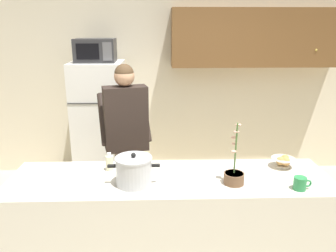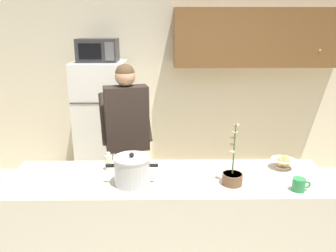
{
  "view_description": "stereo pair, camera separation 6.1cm",
  "coord_description": "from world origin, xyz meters",
  "px_view_note": "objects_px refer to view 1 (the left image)",
  "views": [
    {
      "loc": [
        -0.1,
        -2.36,
        2.06
      ],
      "look_at": [
        0.0,
        0.55,
        1.17
      ],
      "focal_mm": 35.88,
      "sensor_mm": 36.0,
      "label": 1
    },
    {
      "loc": [
        -0.04,
        -2.37,
        2.06
      ],
      "look_at": [
        0.0,
        0.55,
        1.17
      ],
      "focal_mm": 35.88,
      "sensor_mm": 36.0,
      "label": 2
    }
  ],
  "objects_px": {
    "cooking_pot": "(134,171)",
    "potted_orchid": "(234,175)",
    "coffee_mug": "(300,183)",
    "refrigerator": "(100,124)",
    "bread_bowl": "(283,162)",
    "microwave": "(95,50)",
    "bottle_near_edge": "(109,162)",
    "person_near_pot": "(126,127)"
  },
  "relations": [
    {
      "from": "cooking_pot",
      "to": "potted_orchid",
      "type": "bearing_deg",
      "value": -1.23
    },
    {
      "from": "potted_orchid",
      "to": "person_near_pot",
      "type": "bearing_deg",
      "value": 131.08
    },
    {
      "from": "coffee_mug",
      "to": "bread_bowl",
      "type": "distance_m",
      "value": 0.39
    },
    {
      "from": "coffee_mug",
      "to": "refrigerator",
      "type": "bearing_deg",
      "value": 130.29
    },
    {
      "from": "bread_bowl",
      "to": "bottle_near_edge",
      "type": "relative_size",
      "value": 1.3
    },
    {
      "from": "person_near_pot",
      "to": "cooking_pot",
      "type": "height_order",
      "value": "person_near_pot"
    },
    {
      "from": "microwave",
      "to": "bottle_near_edge",
      "type": "height_order",
      "value": "microwave"
    },
    {
      "from": "bottle_near_edge",
      "to": "coffee_mug",
      "type": "bearing_deg",
      "value": -15.03
    },
    {
      "from": "refrigerator",
      "to": "bread_bowl",
      "type": "xyz_separation_m",
      "value": [
        1.78,
        -1.69,
        0.17
      ]
    },
    {
      "from": "microwave",
      "to": "cooking_pot",
      "type": "xyz_separation_m",
      "value": [
        0.57,
        -1.93,
        -0.72
      ]
    },
    {
      "from": "refrigerator",
      "to": "person_near_pot",
      "type": "bearing_deg",
      "value": -66.05
    },
    {
      "from": "person_near_pot",
      "to": "microwave",
      "type": "bearing_deg",
      "value": 114.45
    },
    {
      "from": "coffee_mug",
      "to": "potted_orchid",
      "type": "bearing_deg",
      "value": 166.64
    },
    {
      "from": "bread_bowl",
      "to": "bottle_near_edge",
      "type": "xyz_separation_m",
      "value": [
        -1.43,
        -0.01,
        0.02
      ]
    },
    {
      "from": "refrigerator",
      "to": "bottle_near_edge",
      "type": "xyz_separation_m",
      "value": [
        0.35,
        -1.7,
        0.19
      ]
    },
    {
      "from": "microwave",
      "to": "bottle_near_edge",
      "type": "xyz_separation_m",
      "value": [
        0.35,
        -1.68,
        -0.76
      ]
    },
    {
      "from": "person_near_pot",
      "to": "bread_bowl",
      "type": "height_order",
      "value": "person_near_pot"
    },
    {
      "from": "refrigerator",
      "to": "microwave",
      "type": "height_order",
      "value": "microwave"
    },
    {
      "from": "cooking_pot",
      "to": "potted_orchid",
      "type": "xyz_separation_m",
      "value": [
        0.74,
        -0.02,
        -0.04
      ]
    },
    {
      "from": "refrigerator",
      "to": "cooking_pot",
      "type": "xyz_separation_m",
      "value": [
        0.57,
        -1.95,
        0.22
      ]
    },
    {
      "from": "person_near_pot",
      "to": "bottle_near_edge",
      "type": "distance_m",
      "value": 0.75
    },
    {
      "from": "refrigerator",
      "to": "bottle_near_edge",
      "type": "height_order",
      "value": "refrigerator"
    },
    {
      "from": "coffee_mug",
      "to": "potted_orchid",
      "type": "xyz_separation_m",
      "value": [
        -0.45,
        0.11,
        0.02
      ]
    },
    {
      "from": "coffee_mug",
      "to": "bread_bowl",
      "type": "relative_size",
      "value": 0.67
    },
    {
      "from": "cooking_pot",
      "to": "coffee_mug",
      "type": "bearing_deg",
      "value": -5.92
    },
    {
      "from": "refrigerator",
      "to": "bread_bowl",
      "type": "relative_size",
      "value": 8.25
    },
    {
      "from": "coffee_mug",
      "to": "bottle_near_edge",
      "type": "relative_size",
      "value": 0.87
    },
    {
      "from": "bread_bowl",
      "to": "refrigerator",
      "type": "bearing_deg",
      "value": 136.5
    },
    {
      "from": "refrigerator",
      "to": "coffee_mug",
      "type": "xyz_separation_m",
      "value": [
        1.76,
        -2.08,
        0.16
      ]
    },
    {
      "from": "cooking_pot",
      "to": "refrigerator",
      "type": "bearing_deg",
      "value": 106.22
    },
    {
      "from": "bread_bowl",
      "to": "coffee_mug",
      "type": "bearing_deg",
      "value": -92.76
    },
    {
      "from": "bread_bowl",
      "to": "cooking_pot",
      "type": "bearing_deg",
      "value": -167.68
    },
    {
      "from": "cooking_pot",
      "to": "bottle_near_edge",
      "type": "distance_m",
      "value": 0.33
    },
    {
      "from": "person_near_pot",
      "to": "potted_orchid",
      "type": "height_order",
      "value": "person_near_pot"
    },
    {
      "from": "bread_bowl",
      "to": "potted_orchid",
      "type": "bearing_deg",
      "value": -149.33
    },
    {
      "from": "cooking_pot",
      "to": "bread_bowl",
      "type": "xyz_separation_m",
      "value": [
        1.21,
        0.26,
        -0.06
      ]
    },
    {
      "from": "refrigerator",
      "to": "coffee_mug",
      "type": "bearing_deg",
      "value": -49.71
    },
    {
      "from": "potted_orchid",
      "to": "microwave",
      "type": "bearing_deg",
      "value": 123.86
    },
    {
      "from": "refrigerator",
      "to": "bottle_near_edge",
      "type": "bearing_deg",
      "value": -78.25
    },
    {
      "from": "refrigerator",
      "to": "potted_orchid",
      "type": "xyz_separation_m",
      "value": [
        1.31,
        -1.97,
        0.18
      ]
    },
    {
      "from": "cooking_pot",
      "to": "bottle_near_edge",
      "type": "height_order",
      "value": "cooking_pot"
    },
    {
      "from": "cooking_pot",
      "to": "potted_orchid",
      "type": "relative_size",
      "value": 0.81
    }
  ]
}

